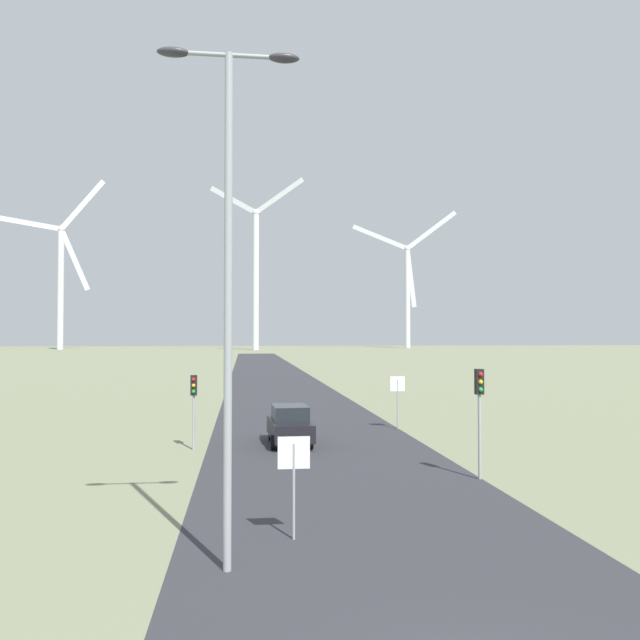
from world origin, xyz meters
TOP-DOWN VIEW (x-y plane):
  - road_surface at (0.00, 48.00)m, footprint 10.00×240.00m
  - streetlamp at (-3.71, 5.80)m, footprint 3.11×0.32m
  - stop_sign_near at (-2.12, 7.69)m, footprint 0.81×0.07m
  - stop_sign_far at (4.93, 25.30)m, footprint 0.81×0.07m
  - traffic_light_post_near_left at (-5.59, 20.37)m, footprint 0.28×0.34m
  - traffic_light_post_near_right at (4.91, 13.36)m, footprint 0.28×0.33m
  - car_approaching at (-1.24, 21.15)m, footprint 2.00×4.18m
  - wind_turbine_far_left at (-69.69, 227.64)m, footprint 37.44×11.22m
  - wind_turbine_left at (0.63, 213.49)m, footprint 33.13×16.23m
  - wind_turbine_center at (63.16, 241.37)m, footprint 41.48×10.98m

SIDE VIEW (x-z plane):
  - road_surface at x=0.00m, z-range 0.00..0.01m
  - car_approaching at x=-1.24m, z-range 0.00..1.83m
  - stop_sign_near at x=-2.12m, z-range 0.51..3.06m
  - stop_sign_far at x=4.93m, z-range 0.57..3.42m
  - traffic_light_post_near_left at x=-5.59m, z-range 0.78..4.08m
  - traffic_light_post_near_right at x=4.91m, z-range 0.91..4.79m
  - streetlamp at x=-3.71m, z-range 1.30..12.64m
  - wind_turbine_center at x=63.16m, z-range -1.65..54.44m
  - wind_turbine_far_left at x=-69.69m, z-range -3.74..59.60m
  - wind_turbine_left at x=0.63m, z-range 0.06..59.98m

